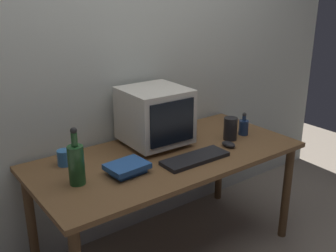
{
  "coord_description": "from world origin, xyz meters",
  "views": [
    {
      "loc": [
        -1.32,
        -1.77,
        1.68
      ],
      "look_at": [
        0.0,
        0.0,
        0.9
      ],
      "focal_mm": 42.28,
      "sensor_mm": 36.0,
      "label": 1
    }
  ],
  "objects_px": {
    "keyboard": "(195,158)",
    "mug": "(65,157)",
    "crt_monitor": "(155,116)",
    "book_stack": "(127,168)",
    "metal_canister": "(230,129)",
    "bottle_tall": "(76,163)",
    "computer_mouse": "(228,144)",
    "bottle_short": "(244,127)"
  },
  "relations": [
    {
      "from": "mug",
      "to": "metal_canister",
      "type": "distance_m",
      "value": 1.08
    },
    {
      "from": "computer_mouse",
      "to": "bottle_tall",
      "type": "bearing_deg",
      "value": 168.01
    },
    {
      "from": "crt_monitor",
      "to": "computer_mouse",
      "type": "bearing_deg",
      "value": -42.25
    },
    {
      "from": "computer_mouse",
      "to": "metal_canister",
      "type": "bearing_deg",
      "value": 35.83
    },
    {
      "from": "keyboard",
      "to": "book_stack",
      "type": "relative_size",
      "value": 1.83
    },
    {
      "from": "metal_canister",
      "to": "book_stack",
      "type": "bearing_deg",
      "value": -177.77
    },
    {
      "from": "computer_mouse",
      "to": "mug",
      "type": "xyz_separation_m",
      "value": [
        -0.94,
        0.37,
        0.03
      ]
    },
    {
      "from": "keyboard",
      "to": "computer_mouse",
      "type": "bearing_deg",
      "value": 6.03
    },
    {
      "from": "metal_canister",
      "to": "bottle_short",
      "type": "bearing_deg",
      "value": 3.69
    },
    {
      "from": "computer_mouse",
      "to": "mug",
      "type": "height_order",
      "value": "mug"
    },
    {
      "from": "book_stack",
      "to": "bottle_short",
      "type": "bearing_deg",
      "value": 2.44
    },
    {
      "from": "bottle_short",
      "to": "mug",
      "type": "relative_size",
      "value": 1.31
    },
    {
      "from": "computer_mouse",
      "to": "bottle_tall",
      "type": "distance_m",
      "value": 0.99
    },
    {
      "from": "keyboard",
      "to": "bottle_short",
      "type": "distance_m",
      "value": 0.56
    },
    {
      "from": "keyboard",
      "to": "bottle_tall",
      "type": "height_order",
      "value": "bottle_tall"
    },
    {
      "from": "bottle_tall",
      "to": "mug",
      "type": "bearing_deg",
      "value": 81.18
    },
    {
      "from": "mug",
      "to": "metal_canister",
      "type": "relative_size",
      "value": 0.8
    },
    {
      "from": "computer_mouse",
      "to": "crt_monitor",
      "type": "bearing_deg",
      "value": 132.33
    },
    {
      "from": "crt_monitor",
      "to": "mug",
      "type": "height_order",
      "value": "crt_monitor"
    },
    {
      "from": "computer_mouse",
      "to": "metal_canister",
      "type": "height_order",
      "value": "metal_canister"
    },
    {
      "from": "crt_monitor",
      "to": "metal_canister",
      "type": "height_order",
      "value": "crt_monitor"
    },
    {
      "from": "book_stack",
      "to": "metal_canister",
      "type": "xyz_separation_m",
      "value": [
        0.81,
        0.03,
        0.04
      ]
    },
    {
      "from": "book_stack",
      "to": "metal_canister",
      "type": "relative_size",
      "value": 1.53
    },
    {
      "from": "computer_mouse",
      "to": "bottle_short",
      "type": "relative_size",
      "value": 0.63
    },
    {
      "from": "metal_canister",
      "to": "bottle_tall",
      "type": "bearing_deg",
      "value": 178.88
    },
    {
      "from": "crt_monitor",
      "to": "computer_mouse",
      "type": "xyz_separation_m",
      "value": [
        0.35,
        -0.32,
        -0.17
      ]
    },
    {
      "from": "bottle_tall",
      "to": "bottle_short",
      "type": "height_order",
      "value": "bottle_tall"
    },
    {
      "from": "crt_monitor",
      "to": "bottle_short",
      "type": "bearing_deg",
      "value": -20.1
    },
    {
      "from": "bottle_short",
      "to": "metal_canister",
      "type": "relative_size",
      "value": 1.05
    },
    {
      "from": "keyboard",
      "to": "mug",
      "type": "bearing_deg",
      "value": 148.44
    },
    {
      "from": "crt_monitor",
      "to": "metal_canister",
      "type": "distance_m",
      "value": 0.52
    },
    {
      "from": "crt_monitor",
      "to": "metal_canister",
      "type": "relative_size",
      "value": 2.64
    },
    {
      "from": "crt_monitor",
      "to": "bottle_tall",
      "type": "bearing_deg",
      "value": -162.06
    },
    {
      "from": "book_stack",
      "to": "metal_canister",
      "type": "bearing_deg",
      "value": 2.23
    },
    {
      "from": "crt_monitor",
      "to": "bottle_tall",
      "type": "xyz_separation_m",
      "value": [
        -0.63,
        -0.2,
        -0.08
      ]
    },
    {
      "from": "bottle_short",
      "to": "book_stack",
      "type": "relative_size",
      "value": 0.69
    },
    {
      "from": "bottle_tall",
      "to": "bottle_short",
      "type": "relative_size",
      "value": 1.96
    },
    {
      "from": "bottle_tall",
      "to": "bottle_short",
      "type": "distance_m",
      "value": 1.22
    },
    {
      "from": "keyboard",
      "to": "mug",
      "type": "height_order",
      "value": "mug"
    },
    {
      "from": "bottle_tall",
      "to": "book_stack",
      "type": "distance_m",
      "value": 0.28
    },
    {
      "from": "crt_monitor",
      "to": "book_stack",
      "type": "height_order",
      "value": "crt_monitor"
    },
    {
      "from": "book_stack",
      "to": "mug",
      "type": "distance_m",
      "value": 0.38
    }
  ]
}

